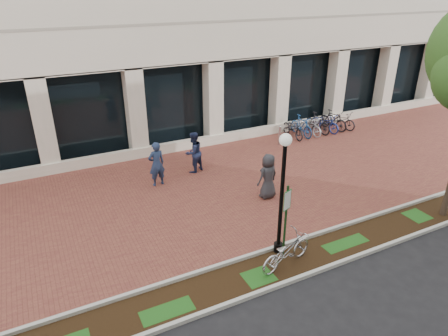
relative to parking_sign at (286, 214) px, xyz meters
name	(u,v)px	position (x,y,z in m)	size (l,w,h in m)	color
ground	(221,188)	(0.35, 5.01, -1.58)	(120.00, 120.00, 0.00)	black
brick_plaza	(221,188)	(0.35, 5.01, -1.58)	(40.00, 9.00, 0.01)	brown
planting_strip	(297,260)	(0.35, -0.24, -1.58)	(40.00, 1.50, 0.01)	black
curb_plaza_side	(283,245)	(0.35, 0.51, -1.52)	(40.00, 0.12, 0.12)	#ACADA3
curb_street_side	(313,273)	(0.35, -0.99, -1.52)	(40.00, 0.12, 0.12)	#ACADA3
parking_sign	(286,214)	(0.00, 0.00, 0.00)	(0.34, 0.07, 2.50)	#143717
lamppost	(282,189)	(0.07, 0.38, 0.64)	(0.36, 0.36, 3.91)	black
locked_bicycle	(286,251)	(-0.11, -0.29, -1.07)	(0.68, 1.95, 1.02)	#B8B9BD
pedestrian_left	(157,164)	(-1.86, 6.40, -0.64)	(0.69, 0.45, 1.89)	#1F2E4E
pedestrian_mid	(193,152)	(-0.02, 6.93, -0.67)	(0.89, 0.70, 1.84)	#1C2546
pedestrian_right	(268,176)	(1.63, 3.50, -0.68)	(0.88, 0.57, 1.80)	#28292D
bollard	(279,135)	(5.13, 7.88, -1.05)	(0.12, 0.12, 1.05)	#B8B8BD
bike_rack_cluster	(318,124)	(8.08, 8.52, -1.06)	(4.26, 2.03, 1.12)	black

